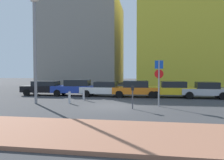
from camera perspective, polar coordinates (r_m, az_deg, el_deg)
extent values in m
plane|color=#38383A|center=(14.86, 0.51, -6.91)|extent=(120.00, 120.00, 0.00)
cube|color=#9E664C|center=(8.31, -6.83, -13.74)|extent=(40.00, 3.91, 0.14)
cube|color=black|center=(22.73, -17.14, -2.25)|extent=(4.64, 1.92, 0.62)
cube|color=black|center=(22.68, -17.09, -0.87)|extent=(2.46, 1.71, 0.47)
cylinder|color=black|center=(22.67, -21.66, -3.10)|extent=(0.65, 0.24, 0.64)
cylinder|color=black|center=(24.23, -19.62, -2.74)|extent=(0.65, 0.24, 0.64)
cylinder|color=black|center=(21.33, -14.31, -3.34)|extent=(0.65, 0.24, 0.64)
cylinder|color=black|center=(22.99, -12.67, -2.93)|extent=(0.65, 0.24, 0.64)
cube|color=#1E389E|center=(21.60, -9.69, -2.37)|extent=(4.57, 2.09, 0.65)
cube|color=black|center=(21.50, -9.09, -0.72)|extent=(2.40, 1.82, 0.60)
cylinder|color=black|center=(21.22, -14.32, -3.37)|extent=(0.65, 0.26, 0.64)
cylinder|color=black|center=(22.95, -12.72, -2.94)|extent=(0.65, 0.26, 0.64)
cylinder|color=black|center=(20.37, -6.25, -3.54)|extent=(0.65, 0.26, 0.64)
cylinder|color=black|center=(22.17, -5.24, -3.07)|extent=(0.65, 0.26, 0.64)
cube|color=white|center=(20.59, -1.99, -2.65)|extent=(4.55, 1.88, 0.59)
cube|color=black|center=(20.53, -1.65, -1.15)|extent=(2.05, 1.65, 0.50)
cylinder|color=black|center=(20.21, -6.78, -3.59)|extent=(0.65, 0.24, 0.64)
cylinder|color=black|center=(21.84, -5.38, -3.15)|extent=(0.65, 0.24, 0.64)
cylinder|color=black|center=(19.48, 1.82, -3.79)|extent=(0.65, 0.24, 0.64)
cylinder|color=black|center=(21.17, 2.58, -3.31)|extent=(0.65, 0.24, 0.64)
cube|color=orange|center=(20.20, 6.25, -2.73)|extent=(4.34, 2.00, 0.61)
cube|color=black|center=(20.16, 6.29, -1.04)|extent=(2.32, 1.75, 0.59)
cylinder|color=black|center=(19.40, 1.98, -3.82)|extent=(0.65, 0.25, 0.64)
cylinder|color=black|center=(21.15, 2.32, -3.32)|extent=(0.65, 0.25, 0.64)
cylinder|color=black|center=(19.41, 10.53, -3.85)|extent=(0.65, 0.25, 0.64)
cylinder|color=black|center=(21.16, 10.16, -3.35)|extent=(0.65, 0.25, 0.64)
cube|color=gold|center=(20.50, 15.31, -2.71)|extent=(4.12, 1.82, 0.61)
cube|color=black|center=(20.49, 15.92, -1.10)|extent=(2.17, 1.65, 0.54)
cylinder|color=black|center=(19.54, 11.56, -3.82)|extent=(0.64, 0.23, 0.64)
cylinder|color=black|center=(21.28, 11.29, -3.33)|extent=(0.64, 0.23, 0.64)
cylinder|color=black|center=(19.89, 19.60, -3.79)|extent=(0.64, 0.23, 0.64)
cylinder|color=black|center=(21.60, 18.69, -3.32)|extent=(0.64, 0.23, 0.64)
cube|color=#B7BABF|center=(20.86, 23.13, -2.80)|extent=(4.00, 1.98, 0.56)
cube|color=black|center=(20.87, 23.82, -1.27)|extent=(1.90, 1.74, 0.56)
cylinder|color=black|center=(19.78, 19.83, -3.83)|extent=(0.65, 0.25, 0.64)
cylinder|color=black|center=(21.55, 19.16, -3.34)|extent=(0.65, 0.25, 0.64)
cylinder|color=black|center=(20.32, 27.32, -3.79)|extent=(0.65, 0.25, 0.64)
cylinder|color=black|center=(22.05, 26.07, -3.31)|extent=(0.65, 0.25, 0.64)
cylinder|color=gray|center=(14.93, 12.28, -0.86)|extent=(0.10, 0.10, 3.14)
cube|color=#1447B7|center=(14.92, 12.32, 4.01)|extent=(0.55, 0.11, 0.55)
cylinder|color=red|center=(14.91, 12.30, 1.59)|extent=(0.60, 0.11, 0.60)
cylinder|color=#4C4C51|center=(13.71, 5.45, -5.19)|extent=(0.08, 0.08, 1.18)
cube|color=black|center=(13.64, 5.46, -2.16)|extent=(0.18, 0.14, 0.28)
cylinder|color=gray|center=(16.86, -19.62, 6.65)|extent=(0.20, 0.20, 7.39)
ellipsoid|color=silver|center=(17.59, -19.78, 19.24)|extent=(0.70, 0.36, 0.30)
cylinder|color=#B7B7BC|center=(16.36, -11.19, -4.57)|extent=(0.17, 0.17, 0.87)
cylinder|color=#B7B7BC|center=(18.09, -7.52, -3.61)|extent=(0.17, 0.17, 1.05)
cube|color=gold|center=(45.75, 20.00, 15.97)|extent=(19.68, 17.14, 26.71)
cube|color=gray|center=(46.77, -7.33, 9.64)|extent=(15.13, 14.87, 16.86)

